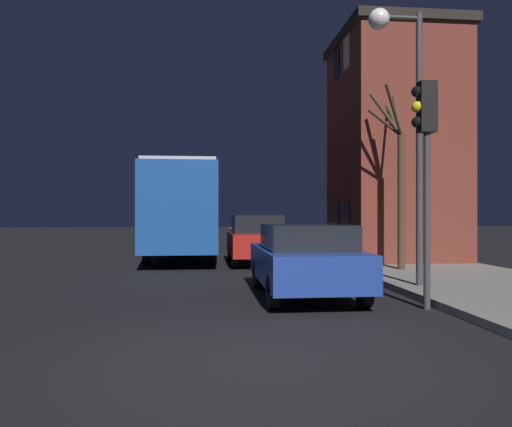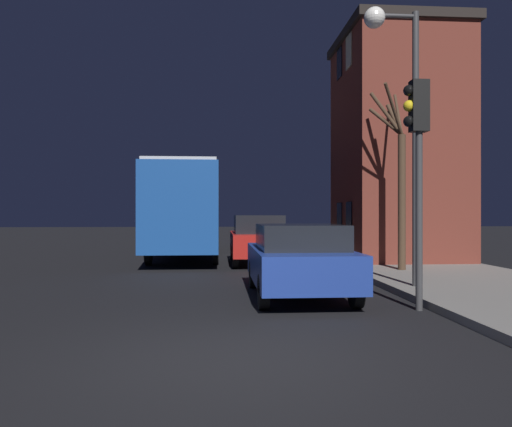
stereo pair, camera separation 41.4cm
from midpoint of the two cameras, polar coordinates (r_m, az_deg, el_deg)
The scene contains 9 objects.
ground_plane at distance 6.09m, azimuth -2.20°, elevation -16.18°, with size 120.00×120.00×0.00m, color black.
brick_building at distance 18.29m, azimuth 14.84°, elevation 7.51°, with size 3.98×4.54×7.87m.
streetlamp at distance 11.46m, azimuth 15.27°, elevation 13.52°, with size 1.20×0.45×5.96m.
traffic_light at distance 9.32m, azimuth 17.55°, elevation 7.43°, with size 0.43×0.24×4.03m.
bare_tree at distance 14.51m, azimuth 15.15°, elevation 4.02°, with size 1.02×2.02×5.08m.
bus at distance 20.38m, azimuth -8.70°, elevation 0.93°, with size 2.42×11.34×3.41m.
car_near_lane at distance 10.22m, azimuth 4.47°, elevation -5.18°, with size 1.85×4.01×1.48m.
car_mid_lane at distance 16.83m, azimuth -0.70°, elevation -2.91°, with size 1.79×4.07×1.65m.
car_far_lane at distance 24.02m, azimuth -1.30°, elevation -2.23°, with size 1.71×4.66×1.50m.
Camera 1 is at (-0.58, -5.82, 1.69)m, focal length 35.00 mm.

